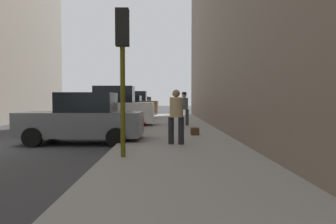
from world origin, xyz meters
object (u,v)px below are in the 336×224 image
object	(u,v)px
parked_silver_sedan	(126,108)
pedestrian_in_tan_coat	(176,114)
parked_gray_coupe	(83,119)
parked_red_hatchback	(139,105)
parked_white_van	(112,109)
duffel_bag	(195,131)
fire_hydrant	(141,122)
parked_bronze_suv	(133,104)
parked_blue_sedan	(143,104)
pedestrian_with_beanie	(184,107)
traffic_light	(123,50)

from	to	relation	value
parked_silver_sedan	pedestrian_in_tan_coat	bearing A→B (deg)	-76.92
parked_gray_coupe	parked_red_hatchback	world-z (taller)	same
parked_white_van	duffel_bag	world-z (taller)	parked_white_van
parked_gray_coupe	fire_hydrant	distance (m)	3.93
parked_red_hatchback	pedestrian_in_tan_coat	size ratio (longest dim) A/B	2.49
parked_bronze_suv	fire_hydrant	world-z (taller)	parked_bronze_suv
parked_silver_sedan	parked_red_hatchback	world-z (taller)	same
parked_bronze_suv	parked_red_hatchback	bearing A→B (deg)	90.00
parked_silver_sedan	parked_blue_sedan	distance (m)	18.37
parked_white_van	pedestrian_in_tan_coat	bearing A→B (deg)	-66.73
parked_red_hatchback	pedestrian_with_beanie	size ratio (longest dim) A/B	2.39
parked_white_van	pedestrian_with_beanie	size ratio (longest dim) A/B	2.59
fire_hydrant	duffel_bag	size ratio (longest dim) A/B	1.60
parked_bronze_suv	fire_hydrant	bearing A→B (deg)	-83.20
parked_red_hatchback	duffel_bag	distance (m)	23.75
parked_bronze_suv	pedestrian_with_beanie	bearing A→B (deg)	-72.89
parked_silver_sedan	fire_hydrant	distance (m)	9.34
pedestrian_in_tan_coat	parked_white_van	bearing A→B (deg)	113.27
parked_blue_sedan	traffic_light	size ratio (longest dim) A/B	1.17
parked_gray_coupe	pedestrian_with_beanie	distance (m)	7.07
duffel_bag	parked_blue_sedan	bearing A→B (deg)	97.80
pedestrian_with_beanie	duffel_bag	size ratio (longest dim) A/B	4.04
parked_blue_sedan	pedestrian_with_beanie	distance (m)	25.43
pedestrian_with_beanie	parked_silver_sedan	bearing A→B (deg)	120.09
duffel_bag	pedestrian_with_beanie	bearing A→B (deg)	91.86
parked_bronze_suv	parked_red_hatchback	distance (m)	6.13
parked_gray_coupe	pedestrian_in_tan_coat	size ratio (longest dim) A/B	2.48
traffic_light	pedestrian_in_tan_coat	xyz separation A→B (m)	(1.38, 2.22, -1.65)
parked_silver_sedan	pedestrian_with_beanie	distance (m)	7.82
parked_silver_sedan	fire_hydrant	bearing A→B (deg)	-78.86
parked_silver_sedan	pedestrian_in_tan_coat	distance (m)	14.29
parked_red_hatchback	fire_hydrant	xyz separation A→B (m)	(1.80, -21.25, -0.35)
parked_red_hatchback	traffic_light	bearing A→B (deg)	-86.24
parked_blue_sedan	pedestrian_with_beanie	bearing A→B (deg)	-81.14
pedestrian_with_beanie	pedestrian_in_tan_coat	bearing A→B (deg)	-95.43
parked_white_van	pedestrian_with_beanie	distance (m)	3.93
fire_hydrant	traffic_light	size ratio (longest dim) A/B	0.20
parked_bronze_suv	parked_red_hatchback	xyz separation A→B (m)	(0.00, 6.13, -0.18)
parked_gray_coupe	pedestrian_with_beanie	size ratio (longest dim) A/B	2.39
parked_gray_coupe	duffel_bag	size ratio (longest dim) A/B	9.64
traffic_light	pedestrian_with_beanie	size ratio (longest dim) A/B	2.03
parked_bronze_suv	fire_hydrant	size ratio (longest dim) A/B	6.59
pedestrian_with_beanie	parked_bronze_suv	bearing A→B (deg)	107.11
duffel_bag	fire_hydrant	bearing A→B (deg)	136.55
pedestrian_with_beanie	parked_white_van	bearing A→B (deg)	174.73
parked_red_hatchback	duffel_bag	xyz separation A→B (m)	(4.06, -23.39, -0.56)
parked_silver_sedan	parked_blue_sedan	bearing A→B (deg)	90.00
parked_white_van	parked_silver_sedan	xyz separation A→B (m)	(0.00, 6.40, -0.18)
parked_white_van	pedestrian_with_beanie	xyz separation A→B (m)	(3.92, -0.36, 0.10)
parked_bronze_suv	parked_gray_coupe	bearing A→B (deg)	-90.00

